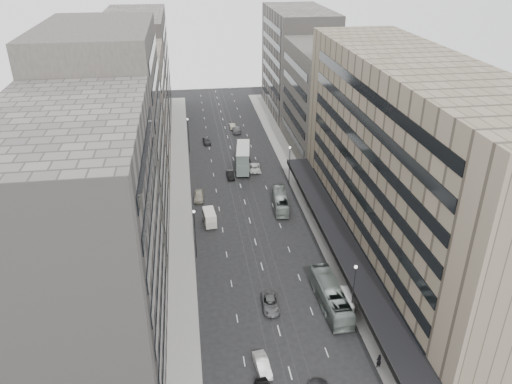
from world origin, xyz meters
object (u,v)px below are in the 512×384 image
sedan_2 (270,304)px  pedestrian (379,361)px  vw_microbus (344,302)px  bus_near (331,296)px  bus_far (280,201)px  sedan_1 (262,365)px  panel_van (210,217)px  double_decker (243,158)px

sedan_2 → pedestrian: 16.12m
vw_microbus → sedan_2: vw_microbus is taller
bus_near → bus_far: size_ratio=1.19×
vw_microbus → sedan_1: bearing=-138.0°
vw_microbus → sedan_2: 9.75m
vw_microbus → sedan_1: vw_microbus is taller
panel_van → sedan_2: (6.72, -23.04, -0.80)m
vw_microbus → sedan_1: 14.97m
bus_near → double_decker: bearing=-84.1°
bus_far → panel_van: (-13.26, -4.36, 0.09)m
panel_van → sedan_2: bearing=-78.9°
double_decker → panel_van: bearing=-103.2°
bus_near → pedestrian: bearing=100.5°
bus_far → pedestrian: (3.99, -39.60, -0.30)m
panel_van → sedan_1: bearing=-88.4°
sedan_1 → sedan_2: size_ratio=0.87×
bus_far → sedan_2: (-6.54, -27.40, -0.71)m
bus_far → pedestrian: bus_far is taller
vw_microbus → panel_van: 29.81m
bus_near → sedan_1: bus_near is taller
sedan_2 → bus_far: bearing=79.7°
bus_near → vw_microbus: bearing=139.1°
panel_van → vw_microbus: bearing=-62.1°
double_decker → pedestrian: (8.70, -57.34, -1.73)m
panel_van → bus_near: bearing=-63.3°
double_decker → panel_van: (-8.55, -22.11, -1.34)m
bus_near → vw_microbus: 1.94m
vw_microbus → pedestrian: vw_microbus is taller
bus_near → bus_far: 28.18m
bus_far → vw_microbus: (2.99, -29.35, -0.03)m
bus_near → sedan_1: 14.57m
bus_far → pedestrian: size_ratio=5.32×
vw_microbus → bus_far: bearing=103.0°
bus_near → sedan_2: bearing=-7.1°
panel_van → double_decker: bearing=63.7°
bus_far → vw_microbus: 29.50m
double_decker → vw_microbus: double_decker is taller
pedestrian → double_decker: bearing=-96.0°
double_decker → sedan_1: 55.86m
bus_near → double_decker: size_ratio=1.20×
bus_far → sedan_2: 28.17m
vw_microbus → panel_van: (-16.25, 24.99, 0.12)m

